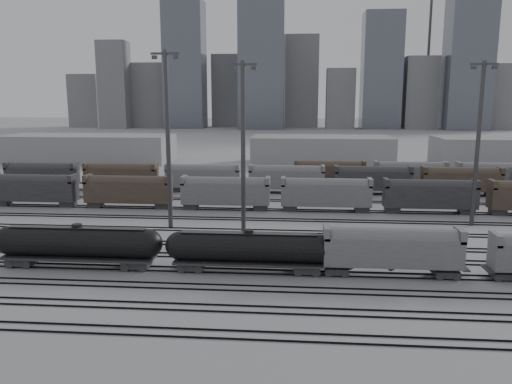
# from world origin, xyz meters

# --- Properties ---
(ground) EXTENTS (900.00, 900.00, 0.00)m
(ground) POSITION_xyz_m (0.00, 0.00, 0.00)
(ground) COLOR #AAAAAE
(ground) RESTS_ON ground
(tracks) EXTENTS (220.00, 71.50, 0.16)m
(tracks) POSITION_xyz_m (0.00, 17.50, 0.08)
(tracks) COLOR black
(tracks) RESTS_ON ground
(tank_car_a) EXTENTS (19.25, 3.21, 4.76)m
(tank_car_a) POSITION_xyz_m (-21.17, 1.00, 2.75)
(tank_car_a) COLOR #272729
(tank_car_a) RESTS_ON ground
(tank_car_b) EXTENTS (18.38, 3.06, 4.54)m
(tank_car_b) POSITION_xyz_m (-1.98, 1.00, 2.63)
(tank_car_b) COLOR #272729
(tank_car_b) RESTS_ON ground
(hopper_car_a) EXTENTS (14.47, 2.87, 5.17)m
(hopper_car_a) POSITION_xyz_m (13.26, 1.00, 3.20)
(hopper_car_a) COLOR #272729
(hopper_car_a) RESTS_ON ground
(light_mast_b) EXTENTS (4.05, 0.65, 25.32)m
(light_mast_b) POSITION_xyz_m (-15.30, 19.04, 13.43)
(light_mast_b) COLOR #3D3D3F
(light_mast_b) RESTS_ON ground
(light_mast_c) EXTENTS (3.75, 0.60, 23.43)m
(light_mast_c) POSITION_xyz_m (-3.98, 14.04, 12.43)
(light_mast_c) COLOR #3D3D3F
(light_mast_c) RESTS_ON ground
(light_mast_d) EXTENTS (3.83, 0.61, 23.97)m
(light_mast_d) POSITION_xyz_m (29.25, 24.09, 12.71)
(light_mast_d) COLOR #3D3D3F
(light_mast_d) RESTS_ON ground
(bg_string_near) EXTENTS (151.00, 3.00, 5.60)m
(bg_string_near) POSITION_xyz_m (8.00, 32.00, 2.80)
(bg_string_near) COLOR slate
(bg_string_near) RESTS_ON ground
(bg_string_mid) EXTENTS (151.00, 3.00, 5.60)m
(bg_string_mid) POSITION_xyz_m (18.00, 48.00, 2.80)
(bg_string_mid) COLOR #272729
(bg_string_mid) RESTS_ON ground
(bg_string_far) EXTENTS (66.00, 3.00, 5.60)m
(bg_string_far) POSITION_xyz_m (35.50, 56.00, 2.80)
(bg_string_far) COLOR brown
(bg_string_far) RESTS_ON ground
(warehouse_left) EXTENTS (50.00, 18.00, 8.00)m
(warehouse_left) POSITION_xyz_m (-60.00, 95.00, 4.00)
(warehouse_left) COLOR gray
(warehouse_left) RESTS_ON ground
(warehouse_mid) EXTENTS (40.00, 18.00, 8.00)m
(warehouse_mid) POSITION_xyz_m (10.00, 95.00, 4.00)
(warehouse_mid) COLOR gray
(warehouse_mid) RESTS_ON ground
(warehouse_right) EXTENTS (35.00, 18.00, 8.00)m
(warehouse_right) POSITION_xyz_m (60.00, 95.00, 4.00)
(warehouse_right) COLOR gray
(warehouse_right) RESTS_ON ground
(skyline) EXTENTS (316.00, 22.40, 95.00)m
(skyline) POSITION_xyz_m (10.84, 280.00, 34.73)
(skyline) COLOR gray
(skyline) RESTS_ON ground
(crane_left) EXTENTS (42.00, 1.80, 100.00)m
(crane_left) POSITION_xyz_m (-28.74, 305.00, 57.39)
(crane_left) COLOR #3D3D3F
(crane_left) RESTS_ON ground
(crane_right) EXTENTS (42.00, 1.80, 100.00)m
(crane_right) POSITION_xyz_m (91.26, 305.00, 57.39)
(crane_right) COLOR #3D3D3F
(crane_right) RESTS_ON ground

